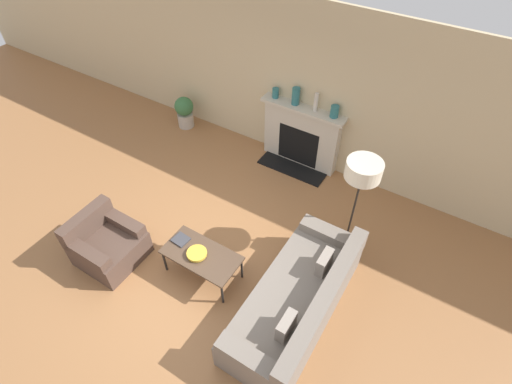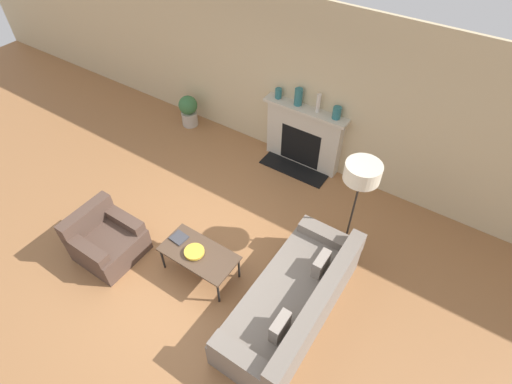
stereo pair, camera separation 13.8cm
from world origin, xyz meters
The scene contains 14 objects.
ground_plane centered at (0.00, 0.00, 0.00)m, with size 18.00×18.00×0.00m, color #99663D.
wall_back centered at (0.00, 3.10, 1.45)m, with size 18.00×0.06×2.90m.
fireplace centered at (0.14, 2.96, 0.58)m, with size 1.53×0.59×1.18m.
couch centered at (1.56, 0.18, 0.30)m, with size 0.96×2.30×0.78m.
armchair_near centered at (-1.24, -0.47, 0.28)m, with size 0.86×0.85×0.76m.
coffee_table centered at (0.13, 0.02, 0.42)m, with size 1.08×0.56×0.46m.
bowl centered at (0.09, -0.01, 0.49)m, with size 0.28×0.28×0.05m.
book centered at (-0.26, 0.07, 0.47)m, with size 0.23×0.22×0.02m.
floor_lamp centered at (1.66, 1.60, 1.44)m, with size 0.48×0.48×1.66m.
mantel_vase_left centered at (-0.42, 2.97, 1.27)m, with size 0.12×0.12×0.17m.
mantel_vase_center_left centered at (-0.03, 2.97, 1.33)m, with size 0.14×0.14×0.30m.
mantel_vase_center_right centered at (0.34, 2.97, 1.35)m, with size 0.07×0.07×0.33m.
mantel_vase_right centered at (0.68, 2.97, 1.28)m, with size 0.14×0.14×0.20m.
potted_plant centered at (-2.36, 2.72, 0.35)m, with size 0.38×0.38×0.66m.
Camera 1 is at (2.48, -2.33, 4.94)m, focal length 28.00 mm.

